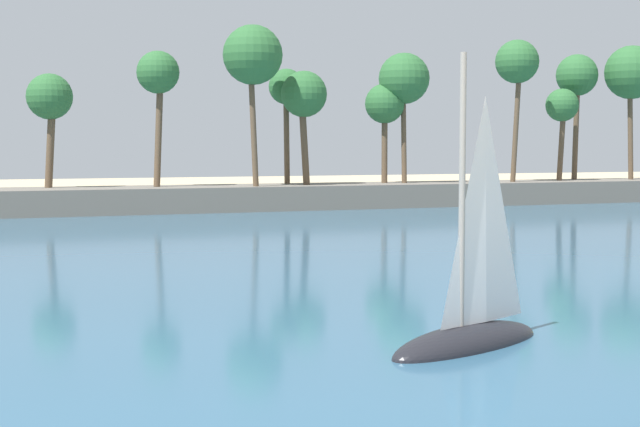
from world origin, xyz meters
TOP-DOWN VIEW (x-y plane):
  - sea at (0.00, 53.31)m, footprint 220.00×94.33m
  - palm_headland at (5.30, 60.47)m, footprint 105.57×6.80m
  - sailboat_far_left at (5.96, 13.58)m, footprint 5.22×3.40m

SIDE VIEW (x-z plane):
  - sea at x=0.00m, z-range 0.00..0.06m
  - sailboat_far_left at x=5.96m, z-range -2.93..4.37m
  - palm_headland at x=5.30m, z-range -2.53..10.59m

